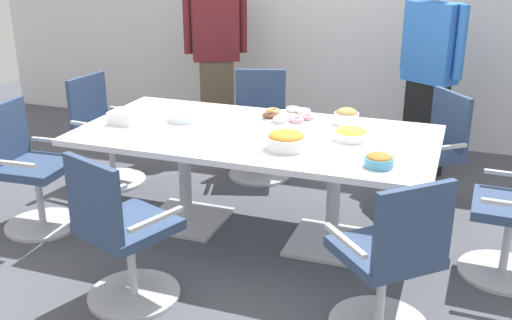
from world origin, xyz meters
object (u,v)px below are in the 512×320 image
(conference_table, at_px, (256,150))
(snack_bowl_cookies, at_px, (347,116))
(office_chair_0, at_px, (260,130))
(person_standing_0, at_px, (216,51))
(office_chair_3, at_px, (122,238))
(office_chair_1, at_px, (105,136))
(snack_bowl_chips_yellow, at_px, (351,134))
(office_chair_2, at_px, (30,174))
(napkin_pile, at_px, (125,117))
(office_chair_4, at_px, (390,266))
(snack_bowl_pretzels, at_px, (379,160))
(person_standing_1, at_px, (430,72))
(office_chair_6, at_px, (429,158))
(donut_platter, at_px, (289,115))
(snack_bowl_chips_orange, at_px, (286,140))
(plate_stack, at_px, (184,117))

(conference_table, height_order, snack_bowl_cookies, snack_bowl_cookies)
(office_chair_0, relative_size, person_standing_0, 0.50)
(conference_table, bearing_deg, office_chair_3, -111.28)
(office_chair_1, height_order, snack_bowl_chips_yellow, office_chair_1)
(office_chair_2, xyz_separation_m, napkin_pile, (0.60, 0.33, 0.39))
(conference_table, height_order, office_chair_0, office_chair_0)
(office_chair_4, relative_size, snack_bowl_pretzels, 5.33)
(office_chair_3, xyz_separation_m, office_chair_4, (1.46, 0.20, 0.00))
(office_chair_0, relative_size, office_chair_3, 1.00)
(office_chair_0, height_order, office_chair_3, same)
(office_chair_3, bearing_deg, snack_bowl_chips_yellow, 67.77)
(conference_table, xyz_separation_m, person_standing_1, (1.00, 1.58, 0.29))
(office_chair_1, height_order, office_chair_6, same)
(person_standing_0, distance_m, snack_bowl_chips_yellow, 2.34)
(office_chair_0, distance_m, office_chair_6, 1.47)
(office_chair_4, bearing_deg, donut_platter, 83.27)
(office_chair_4, bearing_deg, office_chair_0, 82.63)
(person_standing_1, bearing_deg, napkin_pile, 72.56)
(office_chair_4, height_order, snack_bowl_pretzels, office_chair_4)
(person_standing_0, height_order, person_standing_1, person_standing_0)
(office_chair_1, height_order, snack_bowl_pretzels, office_chair_1)
(person_standing_0, xyz_separation_m, snack_bowl_chips_orange, (1.31, -1.96, -0.15))
(person_standing_1, bearing_deg, snack_bowl_pretzels, 118.23)
(person_standing_1, relative_size, napkin_pile, 9.53)
(snack_bowl_chips_yellow, xyz_separation_m, snack_bowl_chips_orange, (-0.34, -0.31, 0.02))
(office_chair_1, distance_m, office_chair_3, 1.91)
(person_standing_1, distance_m, snack_bowl_chips_orange, 1.97)
(snack_bowl_chips_orange, bearing_deg, office_chair_0, 115.68)
(office_chair_1, bearing_deg, office_chair_2, 4.66)
(snack_bowl_chips_orange, bearing_deg, conference_table, 138.67)
(person_standing_1, bearing_deg, snack_bowl_chips_orange, 100.56)
(office_chair_1, bearing_deg, donut_platter, 93.65)
(office_chair_6, height_order, person_standing_1, person_standing_1)
(office_chair_6, xyz_separation_m, person_standing_1, (-0.10, 0.74, 0.51))
(office_chair_0, xyz_separation_m, person_standing_0, (-0.67, 0.62, 0.55))
(office_chair_0, relative_size, snack_bowl_pretzels, 5.33)
(snack_bowl_chips_yellow, relative_size, napkin_pile, 1.21)
(snack_bowl_chips_orange, bearing_deg, office_chair_6, 53.68)
(snack_bowl_chips_orange, xyz_separation_m, napkin_pile, (-1.24, 0.15, -0.01))
(office_chair_3, bearing_deg, plate_stack, 118.63)
(office_chair_4, distance_m, snack_bowl_cookies, 1.42)
(person_standing_1, bearing_deg, conference_table, 89.40)
(plate_stack, bearing_deg, person_standing_1, 43.70)
(office_chair_6, distance_m, snack_bowl_cookies, 0.82)
(office_chair_1, relative_size, snack_bowl_pretzels, 5.33)
(office_chair_1, relative_size, office_chair_2, 1.00)
(person_standing_1, bearing_deg, office_chair_4, 122.66)
(office_chair_2, relative_size, person_standing_1, 0.52)
(office_chair_6, xyz_separation_m, snack_bowl_chips_yellow, (-0.46, -0.78, 0.38))
(person_standing_1, height_order, snack_bowl_chips_yellow, person_standing_1)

